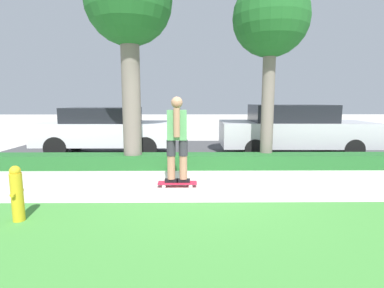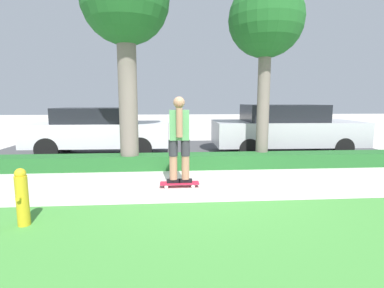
{
  "view_description": "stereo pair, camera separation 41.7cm",
  "coord_description": "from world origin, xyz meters",
  "px_view_note": "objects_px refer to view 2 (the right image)",
  "views": [
    {
      "loc": [
        -0.26,
        -5.79,
        1.7
      ],
      "look_at": [
        -0.2,
        0.6,
        0.76
      ],
      "focal_mm": 28.0,
      "sensor_mm": 36.0,
      "label": 1
    },
    {
      "loc": [
        -0.68,
        -5.77,
        1.7
      ],
      "look_at": [
        -0.2,
        0.6,
        0.76
      ],
      "focal_mm": 28.0,
      "sensor_mm": 36.0,
      "label": 2
    }
  ],
  "objects_px": {
    "skater_person": "(179,138)",
    "parked_car_middle": "(285,128)",
    "skateboard": "(180,183)",
    "tree_near": "(125,7)",
    "tree_mid": "(266,23)",
    "fire_hydrant": "(22,197)",
    "parked_car_front": "(99,130)"
  },
  "relations": [
    {
      "from": "skater_person",
      "to": "tree_near",
      "type": "xyz_separation_m",
      "value": [
        -1.17,
        1.62,
        2.83
      ]
    },
    {
      "from": "skater_person",
      "to": "parked_car_middle",
      "type": "height_order",
      "value": "skater_person"
    },
    {
      "from": "skater_person",
      "to": "fire_hydrant",
      "type": "xyz_separation_m",
      "value": [
        -2.18,
        -1.69,
        -0.58
      ]
    },
    {
      "from": "tree_near",
      "to": "tree_mid",
      "type": "bearing_deg",
      "value": 4.47
    },
    {
      "from": "tree_mid",
      "to": "parked_car_front",
      "type": "relative_size",
      "value": 1.1
    },
    {
      "from": "tree_near",
      "to": "skater_person",
      "type": "bearing_deg",
      "value": -54.15
    },
    {
      "from": "parked_car_front",
      "to": "parked_car_middle",
      "type": "bearing_deg",
      "value": -0.21
    },
    {
      "from": "tree_near",
      "to": "fire_hydrant",
      "type": "height_order",
      "value": "tree_near"
    },
    {
      "from": "tree_mid",
      "to": "fire_hydrant",
      "type": "height_order",
      "value": "tree_mid"
    },
    {
      "from": "skater_person",
      "to": "parked_car_front",
      "type": "relative_size",
      "value": 0.4
    },
    {
      "from": "skateboard",
      "to": "parked_car_middle",
      "type": "xyz_separation_m",
      "value": [
        3.49,
        3.53,
        0.73
      ]
    },
    {
      "from": "skateboard",
      "to": "parked_car_middle",
      "type": "relative_size",
      "value": 0.17
    },
    {
      "from": "skateboard",
      "to": "fire_hydrant",
      "type": "distance_m",
      "value": 2.78
    },
    {
      "from": "tree_near",
      "to": "parked_car_middle",
      "type": "relative_size",
      "value": 1.09
    },
    {
      "from": "tree_near",
      "to": "parked_car_middle",
      "type": "bearing_deg",
      "value": 22.3
    },
    {
      "from": "parked_car_middle",
      "to": "tree_mid",
      "type": "bearing_deg",
      "value": -126.21
    },
    {
      "from": "tree_near",
      "to": "parked_car_front",
      "type": "distance_m",
      "value": 3.8
    },
    {
      "from": "skateboard",
      "to": "parked_car_front",
      "type": "distance_m",
      "value": 4.34
    },
    {
      "from": "tree_near",
      "to": "fire_hydrant",
      "type": "distance_m",
      "value": 4.86
    },
    {
      "from": "skater_person",
      "to": "parked_car_front",
      "type": "distance_m",
      "value": 4.29
    },
    {
      "from": "skateboard",
      "to": "tree_near",
      "type": "xyz_separation_m",
      "value": [
        -1.17,
        1.62,
        3.75
      ]
    },
    {
      "from": "parked_car_front",
      "to": "tree_near",
      "type": "bearing_deg",
      "value": -58.88
    },
    {
      "from": "skateboard",
      "to": "fire_hydrant",
      "type": "bearing_deg",
      "value": -142.21
    },
    {
      "from": "tree_near",
      "to": "parked_car_front",
      "type": "bearing_deg",
      "value": 120.77
    },
    {
      "from": "skater_person",
      "to": "skateboard",
      "type": "bearing_deg",
      "value": 177.61
    },
    {
      "from": "tree_mid",
      "to": "parked_car_middle",
      "type": "height_order",
      "value": "tree_mid"
    },
    {
      "from": "fire_hydrant",
      "to": "parked_car_front",
      "type": "bearing_deg",
      "value": 91.77
    },
    {
      "from": "tree_mid",
      "to": "parked_car_front",
      "type": "distance_m",
      "value": 5.63
    },
    {
      "from": "skater_person",
      "to": "fire_hydrant",
      "type": "bearing_deg",
      "value": -142.21
    },
    {
      "from": "skateboard",
      "to": "parked_car_middle",
      "type": "height_order",
      "value": "parked_car_middle"
    },
    {
      "from": "skater_person",
      "to": "parked_car_front",
      "type": "bearing_deg",
      "value": 123.14
    },
    {
      "from": "tree_mid",
      "to": "parked_car_middle",
      "type": "relative_size",
      "value": 1.01
    }
  ]
}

